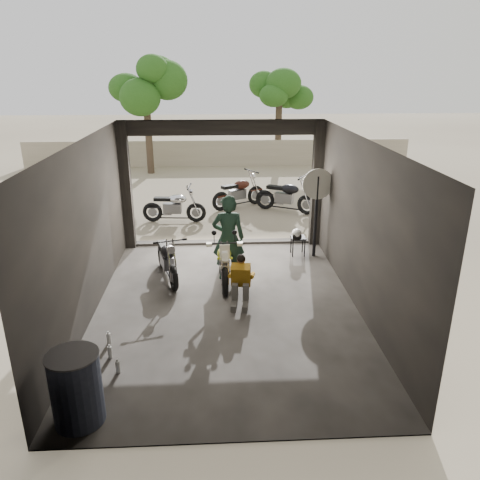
{
  "coord_description": "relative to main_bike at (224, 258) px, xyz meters",
  "views": [
    {
      "loc": [
        -0.17,
        -8.05,
        4.37
      ],
      "look_at": [
        0.29,
        0.6,
        1.17
      ],
      "focal_mm": 35.0,
      "sensor_mm": 36.0,
      "label": 1
    }
  ],
  "objects": [
    {
      "name": "garage",
      "position": [
        0.02,
        -0.61,
        0.72
      ],
      "size": [
        7.0,
        7.13,
        3.2
      ],
      "color": "#2D2B28",
      "rests_on": "ground"
    },
    {
      "name": "helmet",
      "position": [
        1.79,
        1.4,
        0.04
      ],
      "size": [
        0.27,
        0.29,
        0.23
      ],
      "primitive_type": "ellipsoid",
      "rotation": [
        0.0,
        0.0,
        0.13
      ],
      "color": "silver",
      "rests_on": "stool"
    },
    {
      "name": "oil_drum",
      "position": [
        -1.98,
        -4.15,
        -0.05
      ],
      "size": [
        0.77,
        0.77,
        1.01
      ],
      "primitive_type": "cylinder",
      "rotation": [
        0.0,
        0.0,
        0.2
      ],
      "color": "#353E59",
      "rests_on": "ground"
    },
    {
      "name": "boundary_wall",
      "position": [
        0.02,
        12.85,
        0.04
      ],
      "size": [
        18.0,
        0.3,
        1.2
      ],
      "primitive_type": "cube",
      "color": "gray",
      "rests_on": "ground"
    },
    {
      "name": "left_bike",
      "position": [
        -1.24,
        0.25,
        -0.03
      ],
      "size": [
        1.07,
        1.69,
        1.06
      ],
      "primitive_type": null,
      "rotation": [
        0.0,
        0.0,
        0.29
      ],
      "color": "black",
      "rests_on": "ground"
    },
    {
      "name": "main_bike",
      "position": [
        0.0,
        0.0,
        0.0
      ],
      "size": [
        0.7,
        1.68,
        1.11
      ],
      "primitive_type": null,
      "rotation": [
        0.0,
        0.0,
        0.01
      ],
      "color": "beige",
      "rests_on": "ground"
    },
    {
      "name": "tree_right",
      "position": [
        2.82,
        12.85,
        3.0
      ],
      "size": [
        2.2,
        2.2,
        5.0
      ],
      "color": "#382B1E",
      "rests_on": "ground"
    },
    {
      "name": "outside_bike_c",
      "position": [
        2.08,
        5.16,
        0.05
      ],
      "size": [
        1.93,
        1.5,
        1.22
      ],
      "primitive_type": null,
      "rotation": [
        0.0,
        0.0,
        1.08
      ],
      "color": "black",
      "rests_on": "ground"
    },
    {
      "name": "rider",
      "position": [
        0.1,
        0.17,
        0.39
      ],
      "size": [
        0.71,
        0.47,
        1.9
      ],
      "primitive_type": "imported",
      "rotation": [
        0.0,
        0.0,
        3.11
      ],
      "color": "black",
      "rests_on": "ground"
    },
    {
      "name": "ground",
      "position": [
        0.02,
        -1.15,
        -0.56
      ],
      "size": [
        80.0,
        80.0,
        0.0
      ],
      "primitive_type": "plane",
      "color": "#7A6D56",
      "rests_on": "ground"
    },
    {
      "name": "outside_bike_a",
      "position": [
        -1.4,
        4.3,
        0.0
      ],
      "size": [
        1.71,
        0.82,
        1.12
      ],
      "primitive_type": null,
      "rotation": [
        0.0,
        0.0,
        1.49
      ],
      "color": "black",
      "rests_on": "ground"
    },
    {
      "name": "mechanic",
      "position": [
        0.29,
        -1.09,
        -0.07
      ],
      "size": [
        0.59,
        0.74,
        0.98
      ],
      "primitive_type": null,
      "rotation": [
        0.0,
        0.0,
        -0.15
      ],
      "color": "#9E6F15",
      "rests_on": "ground"
    },
    {
      "name": "stool",
      "position": [
        1.84,
        1.44,
        -0.15
      ],
      "size": [
        0.35,
        0.35,
        0.48
      ],
      "rotation": [
        0.0,
        0.0,
        0.19
      ],
      "color": "black",
      "rests_on": "ground"
    },
    {
      "name": "tree_left",
      "position": [
        -2.98,
        11.35,
        3.43
      ],
      "size": [
        2.2,
        2.2,
        5.6
      ],
      "color": "#382B1E",
      "rests_on": "ground"
    },
    {
      "name": "outside_bike_b",
      "position": [
        0.6,
        5.76,
        0.04
      ],
      "size": [
        1.88,
        1.54,
        1.19
      ],
      "primitive_type": null,
      "rotation": [
        0.0,
        0.0,
        2.12
      ],
      "color": "#35140C",
      "rests_on": "ground"
    },
    {
      "name": "sign_post",
      "position": [
        2.23,
        1.33,
        0.9
      ],
      "size": [
        0.73,
        0.08,
        2.19
      ],
      "rotation": [
        0.0,
        0.0,
        -0.34
      ],
      "color": "black",
      "rests_on": "ground"
    }
  ]
}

